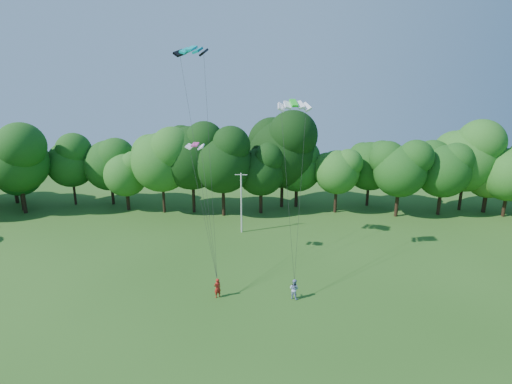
{
  "coord_description": "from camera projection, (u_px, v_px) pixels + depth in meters",
  "views": [
    {
      "loc": [
        2.23,
        -19.28,
        17.79
      ],
      "look_at": [
        1.59,
        13.0,
        9.0
      ],
      "focal_mm": 28.0,
      "sensor_mm": 36.0,
      "label": 1
    }
  ],
  "objects": [
    {
      "name": "kite_flyer_right",
      "position": [
        294.0,
        289.0,
        33.98
      ],
      "size": [
        1.09,
        1.04,
        1.77
      ],
      "primitive_type": "imported",
      "rotation": [
        0.0,
        0.0,
        2.54
      ],
      "color": "#9CADD8",
      "rests_on": "ground"
    },
    {
      "name": "tree_back_center",
      "position": [
        283.0,
        141.0,
        57.07
      ],
      "size": [
        10.85,
        10.85,
        15.78
      ],
      "color": "black",
      "rests_on": "ground"
    },
    {
      "name": "kite_green",
      "position": [
        294.0,
        103.0,
        36.67
      ],
      "size": [
        3.16,
        1.81,
        0.7
      ],
      "rotation": [
        0.0,
        0.0,
        0.18
      ],
      "color": "#20D926",
      "rests_on": "ground"
    },
    {
      "name": "kite_pink",
      "position": [
        195.0,
        145.0,
        37.86
      ],
      "size": [
        1.88,
        1.16,
        0.34
      ],
      "rotation": [
        0.0,
        0.0,
        -0.19
      ],
      "color": "#CB388B",
      "rests_on": "ground"
    },
    {
      "name": "utility_pole",
      "position": [
        241.0,
        202.0,
        48.44
      ],
      "size": [
        1.5,
        0.19,
        7.48
      ],
      "rotation": [
        0.0,
        0.0,
        -0.04
      ],
      "color": "beige",
      "rests_on": "ground"
    },
    {
      "name": "tree_back_west",
      "position": [
        18.0,
        167.0,
        56.36
      ],
      "size": [
        6.99,
        6.99,
        10.16
      ],
      "color": "#361D15",
      "rests_on": "ground"
    },
    {
      "name": "tree_back_east",
      "position": [
        490.0,
        169.0,
        55.5
      ],
      "size": [
        6.87,
        6.87,
        9.99
      ],
      "color": "#392616",
      "rests_on": "ground"
    },
    {
      "name": "kite_flyer_left",
      "position": [
        217.0,
        288.0,
        34.17
      ],
      "size": [
        0.77,
        0.71,
        1.75
      ],
      "primitive_type": "imported",
      "rotation": [
        0.0,
        0.0,
        3.73
      ],
      "color": "#AA1E16",
      "rests_on": "ground"
    },
    {
      "name": "kite_teal",
      "position": [
        191.0,
        49.0,
        37.27
      ],
      "size": [
        3.41,
        2.28,
        0.63
      ],
      "rotation": [
        0.0,
        0.0,
        -0.31
      ],
      "color": "#059FA1",
      "rests_on": "ground"
    }
  ]
}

